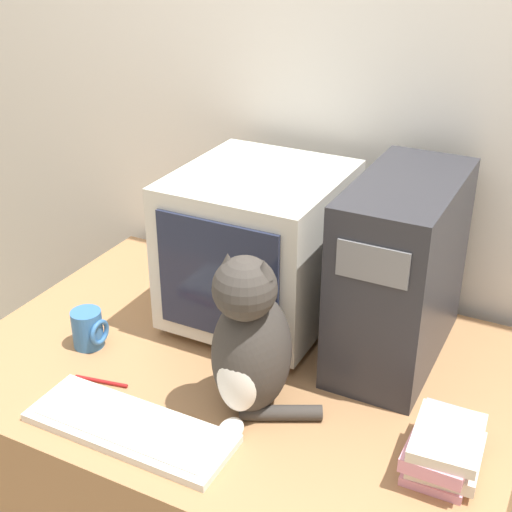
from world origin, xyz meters
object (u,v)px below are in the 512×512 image
Objects in this scene: crt_monitor at (259,246)px; pen at (101,381)px; book_stack at (444,448)px; cat at (250,344)px; mug at (88,329)px; keyboard at (130,427)px; computer_tower at (400,271)px.

pen is (-0.19, -0.43, -0.21)m from crt_monitor.
book_stack is 0.78m from pen.
cat is at bearing -179.01° from book_stack.
cat reaches higher than mug.
cat reaches higher than keyboard.
keyboard is at bearing -126.77° from computer_tower.
crt_monitor is at bearing 86.41° from keyboard.
keyboard is 2.22× the size of book_stack.
book_stack is at bearing -3.30° from cat.
computer_tower is 2.20× the size of book_stack.
mug is at bearing 171.50° from cat.
keyboard is (-0.03, -0.54, -0.20)m from crt_monitor.
mug is (-0.12, 0.11, 0.04)m from pen.
computer_tower reaches higher than pen.
crt_monitor is at bearing -179.43° from computer_tower.
computer_tower reaches higher than cat.
crt_monitor reaches higher than book_stack.
keyboard is 3.49× the size of pen.
cat is at bearing -120.60° from computer_tower.
computer_tower is at bearing 55.11° from cat.
crt_monitor is 3.32× the size of pen.
keyboard is 0.31m from cat.
pen is at bearing 146.33° from keyboard.
mug is at bearing -154.77° from computer_tower.
cat is at bearing 43.52° from keyboard.
book_stack is (0.58, -0.35, -0.16)m from crt_monitor.
crt_monitor is 1.12× the size of cat.
book_stack reaches higher than mug.
pen is at bearing -42.41° from mug.
crt_monitor is 2.11× the size of book_stack.
cat is 1.88× the size of book_stack.
pen is (-0.56, -0.43, -0.22)m from computer_tower.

